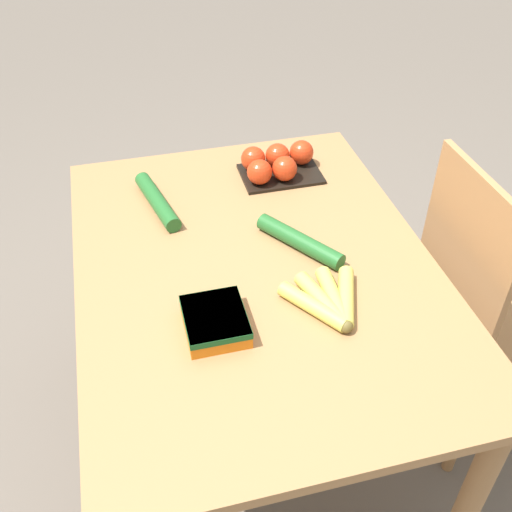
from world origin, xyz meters
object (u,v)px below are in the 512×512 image
Objects in this scene: tomato_pack at (276,163)px; banana_bunch at (329,301)px; carrot_bag at (215,320)px; cucumber_far at (300,241)px; cucumber_near at (157,201)px; chair at (481,313)px.

banana_bunch is at bearing -3.52° from tomato_pack.
carrot_bag is 0.65× the size of cucumber_far.
cucumber_near is (-0.50, -0.34, 0.00)m from banana_bunch.
banana_bunch is 0.27m from carrot_bag.
cucumber_far is at bearing -179.80° from banana_bunch.
tomato_pack is (-0.48, -0.50, 0.30)m from chair.
carrot_bag is at bearing -89.51° from banana_bunch.
tomato_pack reaches higher than cucumber_far.
chair is 6.28× the size of carrot_bag.
chair is 4.09× the size of tomato_pack.
carrot_bag is (0.59, -0.31, -0.01)m from tomato_pack.
chair reaches higher than tomato_pack.
tomato_pack reaches higher than carrot_bag.
carrot_bag is 0.51m from cucumber_near.
tomato_pack is 0.91× the size of cucumber_near.
carrot_bag is (0.11, -0.81, 0.29)m from chair.
tomato_pack is at bearing 174.12° from cucumber_far.
chair reaches higher than banana_bunch.
tomato_pack is at bearing 152.34° from carrot_bag.
tomato_pack is 0.39m from cucumber_near.
banana_bunch is 0.59m from tomato_pack.
cucumber_near is at bearing -77.36° from tomato_pack.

